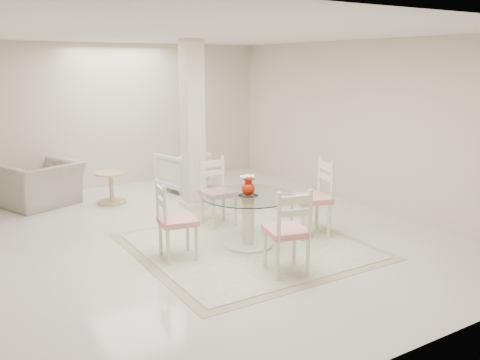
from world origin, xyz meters
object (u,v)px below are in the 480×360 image
column (193,126)px  side_table (111,189)px  dining_chair_west (172,215)px  recliner_taupe (41,184)px  armchair_white (183,171)px  dining_chair_north (216,187)px  dining_table (248,221)px  dining_chair_east (316,192)px  red_vase (248,185)px  dining_chair_south (289,226)px

column → side_table: column is taller
dining_chair_west → recliner_taupe: size_ratio=0.95×
armchair_white → side_table: armchair_white is taller
column → side_table: 1.83m
dining_chair_north → column: bearing=83.4°
dining_table → column: bearing=83.3°
dining_chair_east → armchair_white: bearing=-157.9°
dining_chair_north → dining_table: bearing=-94.2°
armchair_white → dining_table: bearing=65.3°
dining_chair_north → recliner_taupe: 3.14m
dining_chair_west → side_table: dining_chair_west is taller
red_vase → side_table: size_ratio=0.50×
red_vase → dining_chair_south: bearing=-96.3°
column → dining_chair_north: 1.28m
dining_table → dining_chair_south: bearing=-96.3°
dining_chair_north → side_table: dining_chair_north is taller
dining_chair_north → armchair_white: dining_chair_north is taller
red_vase → dining_chair_north: bearing=84.5°
dining_chair_east → dining_chair_west: size_ratio=1.11×
red_vase → dining_chair_west: (-1.01, 0.10, -0.26)m
red_vase → column: bearing=83.3°
side_table → dining_table: bearing=-74.4°
column → red_vase: 2.10m
column → dining_table: bearing=-96.7°
dining_chair_west → recliner_taupe: 3.45m
dining_chair_north → dining_chair_west: bearing=-139.4°
column → dining_chair_south: 3.15m
dining_chair_north → armchair_white: bearing=78.3°
dining_chair_north → recliner_taupe: dining_chair_north is taller
red_vase → dining_chair_south: dining_chair_south is taller
column → side_table: bearing=137.8°
dining_chair_east → dining_chair_south: size_ratio=1.06×
dining_chair_south → armchair_white: size_ratio=1.41×
dining_chair_west → side_table: bearing=5.4°
column → armchair_white: column is taller
dining_chair_south → dining_chair_east: bearing=-128.3°
dining_table → dining_chair_west: (-1.01, 0.11, 0.21)m
dining_chair_east → dining_chair_west: (-2.03, 0.22, -0.06)m
dining_chair_north → recliner_taupe: size_ratio=0.97×
column → dining_chair_east: 2.39m
dining_table → recliner_taupe: recliner_taupe is taller
recliner_taupe → side_table: recliner_taupe is taller
dining_chair_east → column: bearing=-144.8°
armchair_white → side_table: 1.47m
side_table → red_vase: bearing=-74.3°
dining_chair_north → dining_chair_south: size_ratio=0.98×
dining_table → dining_chair_west: bearing=174.0°
dining_table → side_table: bearing=105.6°
dining_table → dining_chair_north: dining_chair_north is taller
red_vase → dining_chair_east: size_ratio=0.22×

